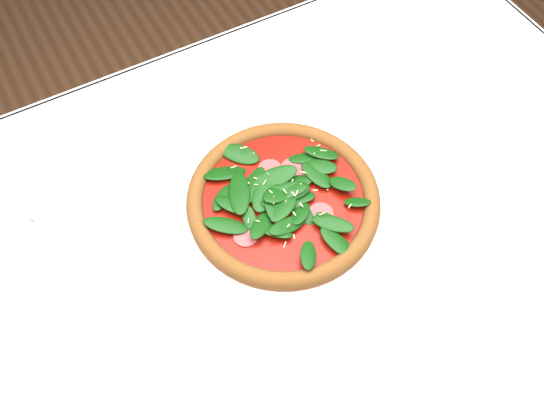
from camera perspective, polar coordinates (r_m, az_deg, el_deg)
ground at (r=1.54m, az=0.64°, el=-16.67°), size 6.00×6.00×0.00m
dining_table at (r=0.93m, az=1.01°, el=-5.84°), size 1.21×0.81×0.75m
plate at (r=0.86m, az=1.06°, el=-0.13°), size 0.32×0.32×0.01m
pizza at (r=0.85m, az=1.08°, el=0.52°), size 0.28×0.28×0.04m
saucer_far at (r=1.12m, az=12.72°, el=15.63°), size 0.15×0.15×0.01m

